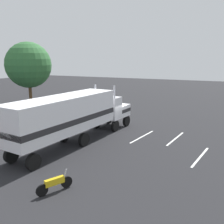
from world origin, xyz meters
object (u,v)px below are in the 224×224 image
Objects in this scene: semi_truck at (74,114)px; tree_left at (28,65)px; motorcycle at (55,184)px; person_bystander at (39,131)px.

semi_truck is 18.05m from tree_left.
motorcycle is 0.21× the size of tree_left.
motorcycle is (-6.43, -6.48, -0.41)m from person_bystander.
tree_left is at bearing 43.97° from person_bystander.
person_bystander is 16.59m from tree_left.
semi_truck is at bearing 24.97° from motorcycle.
motorcycle is 25.52m from tree_left.
semi_truck is 1.56× the size of tree_left.
tree_left is (11.35, 10.95, 5.15)m from person_bystander.
semi_truck is 3.63m from person_bystander.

